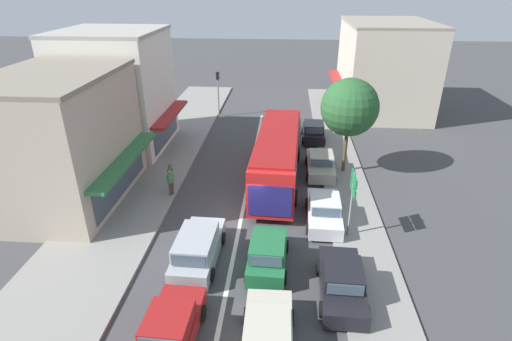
{
  "coord_description": "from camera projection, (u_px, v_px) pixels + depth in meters",
  "views": [
    {
      "loc": [
        2.23,
        -18.5,
        11.94
      ],
      "look_at": [
        0.55,
        3.52,
        1.2
      ],
      "focal_mm": 28.0,
      "sensor_mm": 36.0,
      "label": 1
    }
  ],
  "objects": [
    {
      "name": "hatchback_queue_gap_filler",
      "position": [
        268.0,
        254.0,
        17.96
      ],
      "size": [
        1.91,
        3.75,
        1.54
      ],
      "color": "#1E6638",
      "rests_on": "ground"
    },
    {
      "name": "city_bus",
      "position": [
        278.0,
        154.0,
        25.16
      ],
      "size": [
        3.07,
        10.95,
        3.23
      ],
      "color": "red",
      "rests_on": "ground"
    },
    {
      "name": "parked_sedan_kerb_second",
      "position": [
        324.0,
        211.0,
        21.35
      ],
      "size": [
        1.97,
        4.24,
        1.47
      ],
      "color": "silver",
      "rests_on": "ground"
    },
    {
      "name": "parked_hatchback_kerb_rear",
      "position": [
        313.0,
        132.0,
        32.08
      ],
      "size": [
        1.85,
        3.72,
        1.54
      ],
      "color": "black",
      "rests_on": "ground"
    },
    {
      "name": "traffic_light_downstreet",
      "position": [
        218.0,
        87.0,
        36.68
      ],
      "size": [
        0.33,
        0.24,
        4.2
      ],
      "color": "gray",
      "rests_on": "ground"
    },
    {
      "name": "shopfront_corner_near",
      "position": [
        61.0,
        141.0,
        22.21
      ],
      "size": [
        7.19,
        8.79,
        7.46
      ],
      "color": "#B2A38E",
      "rests_on": "ground"
    },
    {
      "name": "building_right_far",
      "position": [
        384.0,
        67.0,
        38.09
      ],
      "size": [
        8.58,
        11.01,
        8.32
      ],
      "color": "beige",
      "rests_on": "ground"
    },
    {
      "name": "pedestrian_browsing_midblock",
      "position": [
        170.0,
        181.0,
        23.6
      ],
      "size": [
        0.38,
        0.49,
        1.63
      ],
      "color": "#4C4742",
      "rests_on": "sidewalk_left"
    },
    {
      "name": "pedestrian_with_handbag_near",
      "position": [
        171.0,
        173.0,
        24.53
      ],
      "size": [
        0.51,
        0.6,
        1.63
      ],
      "color": "#4C4742",
      "rests_on": "sidewalk_left"
    },
    {
      "name": "shopfront_mid_block",
      "position": [
        117.0,
        92.0,
        29.36
      ],
      "size": [
        7.82,
        7.32,
        8.68
      ],
      "color": "silver",
      "rests_on": "ground"
    },
    {
      "name": "kerb_right",
      "position": [
        342.0,
        172.0,
        26.89
      ],
      "size": [
        2.8,
        44.0,
        0.12
      ],
      "primitive_type": "cube",
      "color": "gray",
      "rests_on": "ground"
    },
    {
      "name": "ground_plane",
      "position": [
        241.0,
        218.0,
        21.96
      ],
      "size": [
        140.0,
        140.0,
        0.0
      ],
      "primitive_type": "plane",
      "color": "#3F3F42"
    },
    {
      "name": "wagon_behind_bus_mid",
      "position": [
        198.0,
        248.0,
        18.28
      ],
      "size": [
        2.03,
        4.54,
        1.58
      ],
      "color": "#9EA3A8",
      "rests_on": "ground"
    },
    {
      "name": "parked_sedan_kerb_third",
      "position": [
        320.0,
        164.0,
        26.68
      ],
      "size": [
        1.94,
        4.22,
        1.47
      ],
      "color": "#B7B29E",
      "rests_on": "ground"
    },
    {
      "name": "lane_centre_line",
      "position": [
        248.0,
        184.0,
        25.55
      ],
      "size": [
        0.2,
        28.0,
        0.01
      ],
      "primitive_type": "cube",
      "color": "silver",
      "rests_on": "ground"
    },
    {
      "name": "street_tree_right",
      "position": [
        350.0,
        107.0,
        25.12
      ],
      "size": [
        3.67,
        3.67,
        6.37
      ],
      "color": "brown",
      "rests_on": "ground"
    },
    {
      "name": "parked_sedan_kerb_front",
      "position": [
        342.0,
        282.0,
        16.35
      ],
      "size": [
        1.98,
        4.24,
        1.47
      ],
      "color": "black",
      "rests_on": "ground"
    },
    {
      "name": "sedan_adjacent_lane_trail",
      "position": [
        268.0,
        337.0,
        13.86
      ],
      "size": [
        1.94,
        4.22,
        1.47
      ],
      "color": "#B7B29E",
      "rests_on": "ground"
    },
    {
      "name": "sedan_behind_bus_near",
      "position": [
        170.0,
        332.0,
        14.08
      ],
      "size": [
        1.99,
        4.25,
        1.47
      ],
      "color": "maroon",
      "rests_on": "ground"
    },
    {
      "name": "directional_road_sign",
      "position": [
        353.0,
        190.0,
        19.21
      ],
      "size": [
        0.1,
        1.4,
        3.6
      ],
      "color": "gray",
      "rests_on": "ground"
    },
    {
      "name": "sidewalk_left",
      "position": [
        154.0,
        166.0,
        27.78
      ],
      "size": [
        5.2,
        44.0,
        0.14
      ],
      "primitive_type": "cube",
      "color": "gray",
      "rests_on": "ground"
    }
  ]
}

